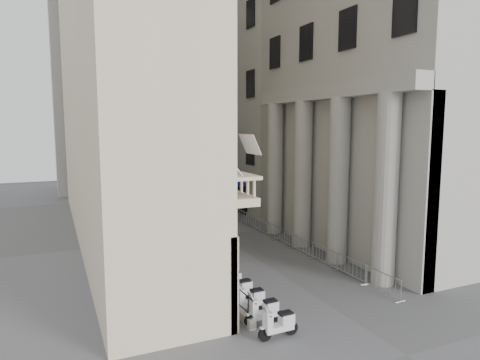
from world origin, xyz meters
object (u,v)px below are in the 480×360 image
object	(u,v)px
security_tent	(166,186)
info_kiosk	(164,226)
street_lamp	(178,169)
pedestrian_a	(190,213)
pedestrian_b	(194,199)
scooter_0	(279,338)

from	to	relation	value
security_tent	info_kiosk	xyz separation A→B (m)	(-2.81, -10.66, -1.48)
street_lamp	pedestrian_a	bearing A→B (deg)	57.53
street_lamp	pedestrian_b	world-z (taller)	street_lamp
street_lamp	pedestrian_a	size ratio (longest dim) A/B	4.49
scooter_0	info_kiosk	size ratio (longest dim) A/B	0.73
street_lamp	security_tent	bearing A→B (deg)	71.70
info_kiosk	pedestrian_b	world-z (taller)	info_kiosk
scooter_0	info_kiosk	xyz separation A→B (m)	(-0.56, 16.28, 1.04)
scooter_0	street_lamp	xyz separation A→B (m)	(0.03, 14.42, 5.41)
street_lamp	info_kiosk	world-z (taller)	street_lamp
pedestrian_a	pedestrian_b	size ratio (longest dim) A/B	1.20
security_tent	street_lamp	xyz separation A→B (m)	(-2.22, -12.51, 2.90)
security_tent	street_lamp	world-z (taller)	street_lamp
security_tent	info_kiosk	bearing A→B (deg)	-104.76
street_lamp	scooter_0	bearing A→B (deg)	-98.33
info_kiosk	street_lamp	bearing A→B (deg)	-66.58
street_lamp	info_kiosk	xyz separation A→B (m)	(-0.59, 1.86, -4.37)
scooter_0	info_kiosk	bearing A→B (deg)	0.29
security_tent	pedestrian_a	distance (m)	6.80
street_lamp	info_kiosk	bearing A→B (deg)	99.29
info_kiosk	scooter_0	bearing A→B (deg)	-82.13
scooter_0	street_lamp	distance (m)	15.41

